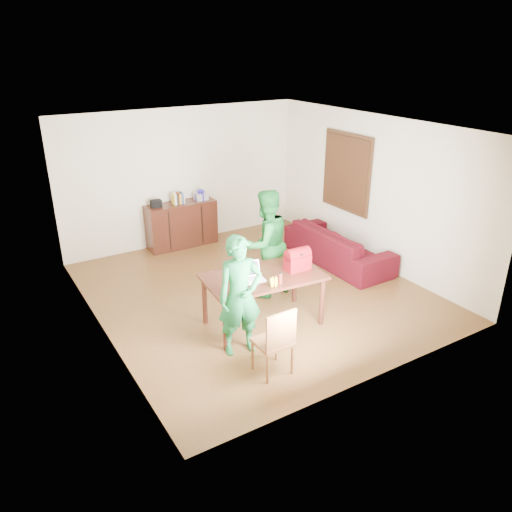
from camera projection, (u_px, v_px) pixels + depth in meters
room at (251, 215)px, 7.91m from camera, size 5.20×5.70×2.90m
table at (263, 282)px, 7.11m from camera, size 1.76×1.09×0.78m
chair at (273, 354)px, 6.19m from camera, size 0.43×0.41×0.93m
person_near at (240, 296)px, 6.42m from camera, size 0.66×0.50×1.64m
person_far at (266, 244)px, 7.92m from camera, size 0.91×0.73×1.76m
laptop at (253, 277)px, 6.91m from camera, size 0.35×0.27×0.23m
bananas at (274, 285)px, 6.72m from camera, size 0.16×0.10×0.06m
bottle at (280, 278)px, 6.80m from camera, size 0.07×0.07×0.17m
red_bag at (298, 261)px, 7.20m from camera, size 0.37×0.22×0.26m
sofa at (338, 246)px, 9.30m from camera, size 0.89×2.27×0.66m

